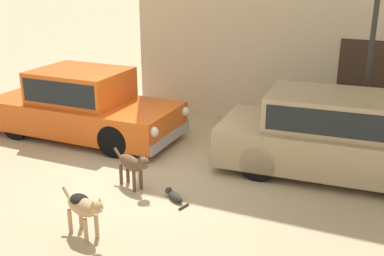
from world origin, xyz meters
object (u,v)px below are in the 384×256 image
object	(u,v)px
stray_cat	(174,196)
street_lamp	(374,29)
parked_sedan_second	(335,135)
parked_sedan_nearest	(83,104)
stray_dog_tan	(133,164)
stray_dog_spotted	(83,206)

from	to	relation	value
stray_cat	street_lamp	size ratio (longest dim) A/B	0.13
stray_cat	street_lamp	xyz separation A→B (m)	(2.53, 3.32, 2.40)
stray_cat	street_lamp	distance (m)	4.81
parked_sedan_second	street_lamp	xyz separation A→B (m)	(0.36, 1.21, 1.73)
street_lamp	parked_sedan_nearest	bearing A→B (deg)	-166.35
parked_sedan_nearest	stray_cat	bearing A→B (deg)	-31.73
parked_sedan_nearest	stray_dog_tan	world-z (taller)	parked_sedan_nearest
stray_dog_tan	street_lamp	bearing A→B (deg)	68.27
parked_sedan_second	street_lamp	world-z (taller)	street_lamp
parked_sedan_second	street_lamp	bearing A→B (deg)	70.09
parked_sedan_second	stray_dog_tan	bearing A→B (deg)	-149.06
stray_dog_spotted	stray_dog_tan	bearing A→B (deg)	113.40
parked_sedan_nearest	stray_dog_spotted	size ratio (longest dim) A/B	4.71
stray_dog_spotted	street_lamp	bearing A→B (deg)	75.05
parked_sedan_nearest	stray_dog_tan	bearing A→B (deg)	-38.28
stray_dog_spotted	stray_cat	distance (m)	1.66
stray_dog_spotted	stray_dog_tan	size ratio (longest dim) A/B	0.96
stray_dog_spotted	street_lamp	xyz separation A→B (m)	(3.21, 4.78, 2.00)
stray_dog_tan	stray_dog_spotted	bearing A→B (deg)	-61.30
stray_dog_spotted	stray_cat	size ratio (longest dim) A/B	1.82
parked_sedan_nearest	parked_sedan_second	size ratio (longest dim) A/B	0.97
stray_dog_tan	street_lamp	world-z (taller)	street_lamp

